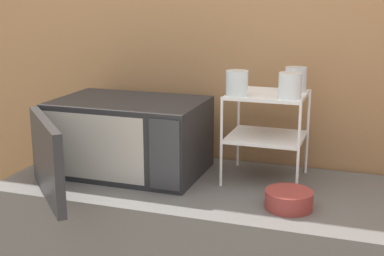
{
  "coord_description": "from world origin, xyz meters",
  "views": [
    {
      "loc": [
        0.43,
        -1.46,
        1.6
      ],
      "look_at": [
        -0.19,
        0.34,
        1.12
      ],
      "focal_mm": 50.0,
      "sensor_mm": 36.0,
      "label": 1
    }
  ],
  "objects": [
    {
      "name": "bowl",
      "position": [
        0.2,
        0.18,
        0.95
      ],
      "size": [
        0.16,
        0.16,
        0.06
      ],
      "color": "maroon",
      "rests_on": "counter"
    },
    {
      "name": "wall_back",
      "position": [
        0.0,
        0.66,
        1.3
      ],
      "size": [
        8.0,
        0.06,
        2.6
      ],
      "color": "#9E7047",
      "rests_on": "ground_plane"
    },
    {
      "name": "glass_front_right",
      "position": [
        0.16,
        0.35,
        1.29
      ],
      "size": [
        0.08,
        0.08,
        0.09
      ],
      "color": "silver",
      "rests_on": "dish_rack"
    },
    {
      "name": "microwave",
      "position": [
        -0.45,
        0.33,
        1.06
      ],
      "size": [
        0.59,
        0.71,
        0.28
      ],
      "color": "#262628",
      "rests_on": "counter"
    },
    {
      "name": "dish_rack",
      "position": [
        0.07,
        0.43,
        1.15
      ],
      "size": [
        0.28,
        0.26,
        0.33
      ],
      "color": "white",
      "rests_on": "counter"
    },
    {
      "name": "glass_back_right",
      "position": [
        0.16,
        0.5,
        1.29
      ],
      "size": [
        0.08,
        0.08,
        0.09
      ],
      "color": "silver",
      "rests_on": "dish_rack"
    },
    {
      "name": "glass_front_left",
      "position": [
        -0.03,
        0.35,
        1.29
      ],
      "size": [
        0.08,
        0.08,
        0.09
      ],
      "color": "silver",
      "rests_on": "dish_rack"
    }
  ]
}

